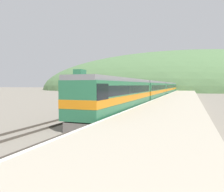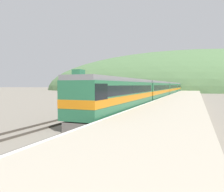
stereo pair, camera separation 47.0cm
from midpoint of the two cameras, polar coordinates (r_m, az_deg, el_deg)
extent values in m
cube|color=#4C443D|center=(68.11, 12.89, 0.02)|extent=(0.08, 180.00, 0.16)
cube|color=#4C443D|center=(67.95, 14.09, 0.00)|extent=(0.08, 180.00, 0.16)
cube|color=#4C443D|center=(68.70, 9.66, 0.08)|extent=(0.08, 180.00, 0.16)
cube|color=#4C443D|center=(68.46, 10.84, 0.06)|extent=(0.08, 180.00, 0.16)
cube|color=#B2A893|center=(47.66, 17.04, -0.71)|extent=(7.05, 140.00, 1.08)
cube|color=silver|center=(47.92, 12.99, 0.02)|extent=(0.24, 140.00, 0.01)
ellipsoid|color=#517547|center=(134.72, 16.72, 1.35)|extent=(181.73, 81.78, 46.10)
cube|color=gray|center=(48.96, -1.58, 1.25)|extent=(6.98, 5.54, 4.04)
cube|color=#47423D|center=(48.94, -1.58, 3.75)|extent=(7.48, 6.04, 0.24)
cube|color=black|center=(24.65, 1.71, -4.15)|extent=(2.43, 18.77, 0.85)
cube|color=#286B47|center=(24.49, 1.72, 0.25)|extent=(2.97, 19.97, 2.94)
cube|color=orange|center=(24.50, 1.72, -0.30)|extent=(3.00, 19.99, 0.65)
cube|color=black|center=(24.47, 1.72, 1.77)|extent=(2.99, 18.77, 0.88)
cube|color=slate|center=(24.47, 1.73, 4.16)|extent=(2.79, 19.97, 0.40)
cube|color=black|center=(16.30, -8.08, 1.15)|extent=(3.01, 2.20, 1.18)
cube|color=#286B47|center=(15.72, -9.29, 6.19)|extent=(0.64, 0.80, 0.36)
cube|color=slate|center=(15.78, -9.61, -8.38)|extent=(2.32, 0.40, 0.77)
cube|color=black|center=(45.68, 10.28, -0.92)|extent=(2.43, 20.33, 0.85)
cube|color=#286B47|center=(45.59, 10.30, 1.45)|extent=(2.97, 21.63, 2.94)
cube|color=orange|center=(45.60, 10.30, 1.16)|extent=(3.00, 21.65, 0.65)
cube|color=black|center=(45.58, 10.31, 2.27)|extent=(2.99, 20.33, 0.88)
cube|color=slate|center=(45.58, 10.32, 3.55)|extent=(2.79, 21.63, 0.40)
cube|color=black|center=(67.96, 13.49, 0.30)|extent=(2.43, 20.33, 0.85)
cube|color=#286B47|center=(67.90, 13.51, 1.89)|extent=(2.97, 21.63, 2.94)
cube|color=orange|center=(67.90, 13.50, 1.70)|extent=(3.00, 21.65, 0.65)
cube|color=black|center=(67.89, 13.51, 2.44)|extent=(2.99, 20.33, 0.88)
cube|color=slate|center=(67.89, 13.52, 3.31)|extent=(2.79, 21.63, 0.40)
cube|color=black|center=(90.36, 15.11, 0.91)|extent=(2.43, 20.33, 0.85)
cube|color=#286B47|center=(90.31, 15.12, 2.12)|extent=(2.97, 21.63, 2.94)
cube|color=orange|center=(90.32, 15.12, 1.97)|extent=(3.00, 21.65, 0.65)
cube|color=black|center=(90.31, 15.13, 2.53)|extent=(2.99, 20.33, 0.88)
cube|color=slate|center=(90.31, 15.14, 3.18)|extent=(2.79, 21.63, 0.40)
camera|label=1|loc=(0.23, -90.69, -0.04)|focal=35.00mm
camera|label=2|loc=(0.23, 89.31, 0.04)|focal=35.00mm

